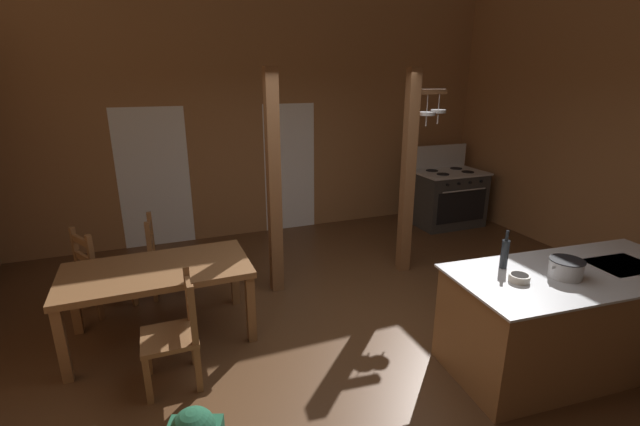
{
  "coord_description": "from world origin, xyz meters",
  "views": [
    {
      "loc": [
        -1.69,
        -3.24,
        2.46
      ],
      "look_at": [
        -0.1,
        0.84,
        1.08
      ],
      "focal_mm": 24.38,
      "sensor_mm": 36.0,
      "label": 1
    }
  ],
  "objects_px": {
    "stockpot_on_counter": "(566,268)",
    "mixing_bowl_on_counter": "(519,278)",
    "ladderback_chair_by_post": "(176,334)",
    "ladderback_chair_near_window": "(100,271)",
    "stove_range": "(447,197)",
    "dining_table": "(158,276)",
    "kitchen_island": "(569,318)",
    "ladderback_chair_at_table_end": "(165,257)",
    "bottle_tall_on_counter": "(505,253)"
  },
  "relations": [
    {
      "from": "stockpot_on_counter",
      "to": "mixing_bowl_on_counter",
      "type": "bearing_deg",
      "value": 169.8
    },
    {
      "from": "ladderback_chair_by_post",
      "to": "ladderback_chair_near_window",
      "type": "bearing_deg",
      "value": 113.77
    },
    {
      "from": "stove_range",
      "to": "mixing_bowl_on_counter",
      "type": "bearing_deg",
      "value": -119.56
    },
    {
      "from": "dining_table",
      "to": "ladderback_chair_near_window",
      "type": "xyz_separation_m",
      "value": [
        -0.58,
        0.81,
        -0.2
      ]
    },
    {
      "from": "dining_table",
      "to": "ladderback_chair_by_post",
      "type": "relative_size",
      "value": 1.8
    },
    {
      "from": "kitchen_island",
      "to": "stove_range",
      "type": "xyz_separation_m",
      "value": [
        1.4,
        3.57,
        0.03
      ]
    },
    {
      "from": "ladderback_chair_at_table_end",
      "to": "ladderback_chair_by_post",
      "type": "bearing_deg",
      "value": -89.62
    },
    {
      "from": "dining_table",
      "to": "kitchen_island",
      "type": "bearing_deg",
      "value": -27.59
    },
    {
      "from": "ladderback_chair_at_table_end",
      "to": "mixing_bowl_on_counter",
      "type": "height_order",
      "value": "mixing_bowl_on_counter"
    },
    {
      "from": "stove_range",
      "to": "ladderback_chair_by_post",
      "type": "relative_size",
      "value": 1.39
    },
    {
      "from": "stove_range",
      "to": "stockpot_on_counter",
      "type": "bearing_deg",
      "value": -113.87
    },
    {
      "from": "stove_range",
      "to": "ladderback_chair_at_table_end",
      "type": "height_order",
      "value": "stove_range"
    },
    {
      "from": "stockpot_on_counter",
      "to": "bottle_tall_on_counter",
      "type": "relative_size",
      "value": 1.01
    },
    {
      "from": "kitchen_island",
      "to": "dining_table",
      "type": "distance_m",
      "value": 3.74
    },
    {
      "from": "ladderback_chair_by_post",
      "to": "mixing_bowl_on_counter",
      "type": "bearing_deg",
      "value": -20.02
    },
    {
      "from": "stove_range",
      "to": "bottle_tall_on_counter",
      "type": "bearing_deg",
      "value": -120.51
    },
    {
      "from": "ladderback_chair_at_table_end",
      "to": "dining_table",
      "type": "bearing_deg",
      "value": -95.23
    },
    {
      "from": "ladderback_chair_near_window",
      "to": "stockpot_on_counter",
      "type": "height_order",
      "value": "stockpot_on_counter"
    },
    {
      "from": "dining_table",
      "to": "bottle_tall_on_counter",
      "type": "distance_m",
      "value": 3.14
    },
    {
      "from": "dining_table",
      "to": "mixing_bowl_on_counter",
      "type": "distance_m",
      "value": 3.19
    },
    {
      "from": "stockpot_on_counter",
      "to": "bottle_tall_on_counter",
      "type": "distance_m",
      "value": 0.47
    },
    {
      "from": "ladderback_chair_by_post",
      "to": "bottle_tall_on_counter",
      "type": "relative_size",
      "value": 2.83
    },
    {
      "from": "kitchen_island",
      "to": "mixing_bowl_on_counter",
      "type": "bearing_deg",
      "value": 176.16
    },
    {
      "from": "dining_table",
      "to": "ladderback_chair_at_table_end",
      "type": "distance_m",
      "value": 0.99
    },
    {
      "from": "bottle_tall_on_counter",
      "to": "stockpot_on_counter",
      "type": "bearing_deg",
      "value": -43.39
    },
    {
      "from": "dining_table",
      "to": "mixing_bowl_on_counter",
      "type": "height_order",
      "value": "mixing_bowl_on_counter"
    },
    {
      "from": "kitchen_island",
      "to": "bottle_tall_on_counter",
      "type": "relative_size",
      "value": 6.64
    },
    {
      "from": "stockpot_on_counter",
      "to": "mixing_bowl_on_counter",
      "type": "xyz_separation_m",
      "value": [
        -0.41,
        0.07,
        -0.05
      ]
    },
    {
      "from": "ladderback_chair_near_window",
      "to": "stockpot_on_counter",
      "type": "relative_size",
      "value": 2.81
    },
    {
      "from": "ladderback_chair_near_window",
      "to": "bottle_tall_on_counter",
      "type": "bearing_deg",
      "value": -33.83
    },
    {
      "from": "kitchen_island",
      "to": "stove_range",
      "type": "height_order",
      "value": "stove_range"
    },
    {
      "from": "stove_range",
      "to": "ladderback_chair_at_table_end",
      "type": "distance_m",
      "value": 4.7
    },
    {
      "from": "ladderback_chair_at_table_end",
      "to": "kitchen_island",
      "type": "bearing_deg",
      "value": -39.91
    },
    {
      "from": "dining_table",
      "to": "stockpot_on_counter",
      "type": "relative_size",
      "value": 5.07
    },
    {
      "from": "stove_range",
      "to": "stockpot_on_counter",
      "type": "relative_size",
      "value": 3.91
    },
    {
      "from": "bottle_tall_on_counter",
      "to": "ladderback_chair_near_window",
      "type": "bearing_deg",
      "value": 146.17
    },
    {
      "from": "dining_table",
      "to": "bottle_tall_on_counter",
      "type": "relative_size",
      "value": 5.1
    },
    {
      "from": "stockpot_on_counter",
      "to": "bottle_tall_on_counter",
      "type": "bearing_deg",
      "value": 136.61
    },
    {
      "from": "stove_range",
      "to": "bottle_tall_on_counter",
      "type": "xyz_separation_m",
      "value": [
        -1.93,
        -3.28,
        0.55
      ]
    },
    {
      "from": "ladderback_chair_near_window",
      "to": "ladderback_chair_by_post",
      "type": "relative_size",
      "value": 1.0
    },
    {
      "from": "mixing_bowl_on_counter",
      "to": "bottle_tall_on_counter",
      "type": "relative_size",
      "value": 0.48
    },
    {
      "from": "kitchen_island",
      "to": "bottle_tall_on_counter",
      "type": "distance_m",
      "value": 0.84
    },
    {
      "from": "ladderback_chair_at_table_end",
      "to": "stockpot_on_counter",
      "type": "height_order",
      "value": "stockpot_on_counter"
    },
    {
      "from": "kitchen_island",
      "to": "mixing_bowl_on_counter",
      "type": "xyz_separation_m",
      "value": [
        -0.61,
        0.04,
        0.48
      ]
    },
    {
      "from": "kitchen_island",
      "to": "ladderback_chair_at_table_end",
      "type": "bearing_deg",
      "value": 140.09
    },
    {
      "from": "ladderback_chair_near_window",
      "to": "ladderback_chair_at_table_end",
      "type": "height_order",
      "value": "same"
    },
    {
      "from": "stove_range",
      "to": "dining_table",
      "type": "bearing_deg",
      "value": -158.6
    },
    {
      "from": "kitchen_island",
      "to": "ladderback_chair_by_post",
      "type": "bearing_deg",
      "value": 162.88
    },
    {
      "from": "ladderback_chair_by_post",
      "to": "stockpot_on_counter",
      "type": "height_order",
      "value": "stockpot_on_counter"
    },
    {
      "from": "ladderback_chair_near_window",
      "to": "mixing_bowl_on_counter",
      "type": "relative_size",
      "value": 5.88
    }
  ]
}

